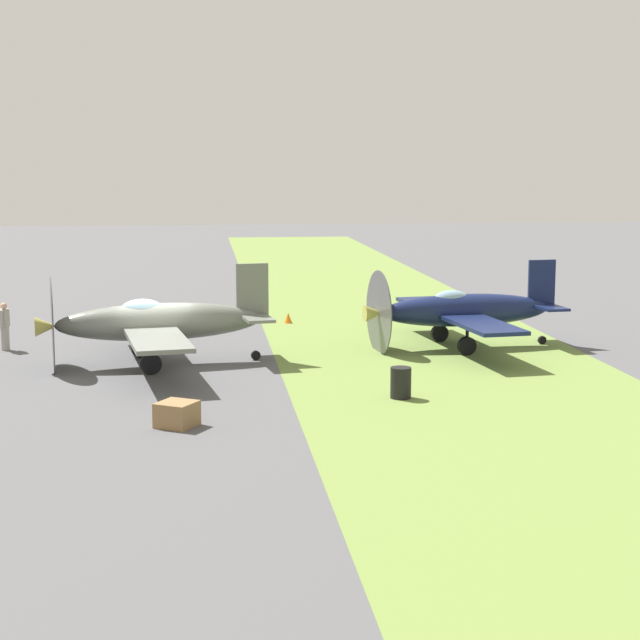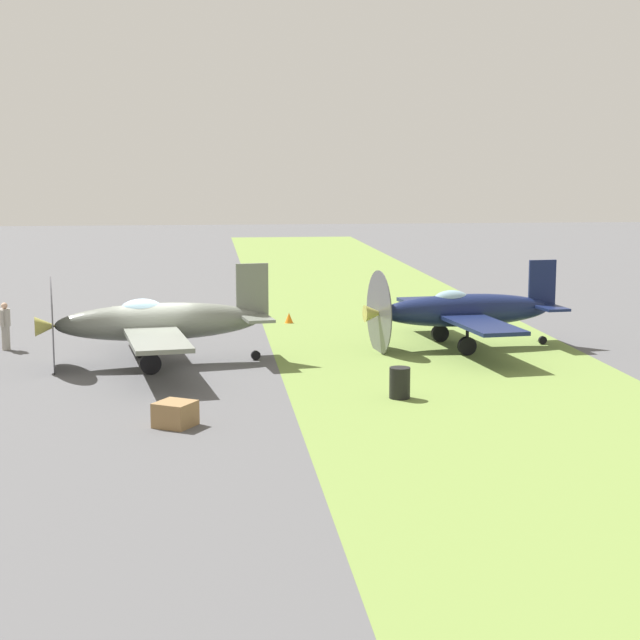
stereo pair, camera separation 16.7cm
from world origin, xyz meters
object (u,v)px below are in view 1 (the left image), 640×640
Objects in this scene: runway_marker_cone at (288,318)px; ground_crew_mechanic at (5,325)px; airplane_lead at (156,322)px; airplane_wingman at (462,310)px; fuel_drum at (401,383)px; supply_crate at (177,414)px.

ground_crew_mechanic is at bearing 115.82° from runway_marker_cone.
ground_crew_mechanic is at bearing 49.29° from airplane_lead.
runway_marker_cone is at bearing 125.50° from ground_crew_mechanic.
airplane_lead is at bearing 93.58° from airplane_wingman.
airplane_lead reaches higher than ground_crew_mechanic.
airplane_lead is 10.91× the size of fuel_drum.
supply_crate is at bearing 111.42° from fuel_drum.
airplane_lead reaches higher than airplane_wingman.
airplane_wingman is at bearing -44.62° from supply_crate.
fuel_drum is at bearing -171.98° from runway_marker_cone.
airplane_lead is at bearing 51.37° from fuel_drum.
ground_crew_mechanic is at bearing 78.24° from airplane_wingman.
ground_crew_mechanic is at bearing 54.22° from fuel_drum.
runway_marker_cone is at bearing -14.34° from supply_crate.
supply_crate reaches higher than runway_marker_cone.
airplane_lead is 1.05× the size of airplane_wingman.
supply_crate is (-11.62, -6.38, -0.59)m from ground_crew_mechanic.
supply_crate is (-8.19, -0.85, -1.13)m from airplane_lead.
fuel_drum is at bearing -68.58° from supply_crate.
airplane_wingman is at bearing -138.63° from runway_marker_cone.
airplane_lead is at bearing 149.08° from runway_marker_cone.
ground_crew_mechanic reaches higher than supply_crate.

